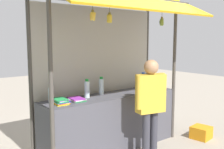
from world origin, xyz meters
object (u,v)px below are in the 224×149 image
at_px(water_bottle_far_left, 101,86).
at_px(banana_bunch_inner_right, 93,16).
at_px(magazine_stack_back_right, 76,99).
at_px(magazine_stack_right, 157,88).
at_px(water_bottle_front_left, 143,80).
at_px(banana_bunch_rightmost, 110,18).
at_px(banana_bunch_inner_left, 162,22).
at_px(water_bottle_front_right, 51,95).
at_px(magazine_stack_left, 61,101).
at_px(vendor_person, 151,100).
at_px(plastic_crate, 201,132).
at_px(water_bottle_far_right, 87,89).

bearing_deg(water_bottle_far_left, banana_bunch_inner_right, -133.99).
xyz_separation_m(magazine_stack_back_right, banana_bunch_inner_right, (0.04, -0.41, 1.22)).
bearing_deg(magazine_stack_right, water_bottle_front_left, 94.11).
relative_size(magazine_stack_back_right, banana_bunch_rightmost, 1.06).
xyz_separation_m(water_bottle_far_left, banana_bunch_inner_left, (0.85, -0.56, 1.08)).
xyz_separation_m(water_bottle_front_right, banana_bunch_inner_right, (0.40, -0.54, 1.12)).
bearing_deg(magazine_stack_right, magazine_stack_back_right, 174.56).
height_order(magazine_stack_left, banana_bunch_rightmost, banana_bunch_rightmost).
height_order(banana_bunch_inner_left, vendor_person, banana_bunch_inner_left).
bearing_deg(banana_bunch_inner_left, water_bottle_far_left, 146.66).
bearing_deg(vendor_person, water_bottle_far_left, 125.78).
distance_m(magazine_stack_left, plastic_crate, 2.80).
height_order(banana_bunch_inner_right, vendor_person, banana_bunch_inner_right).
xyz_separation_m(water_bottle_far_right, magazine_stack_right, (1.39, -0.24, -0.11)).
relative_size(water_bottle_far_left, vendor_person, 0.19).
height_order(banana_bunch_inner_right, plastic_crate, banana_bunch_inner_right).
bearing_deg(banana_bunch_rightmost, magazine_stack_right, 11.16).
bearing_deg(water_bottle_far_right, magazine_stack_back_right, -161.69).
bearing_deg(magazine_stack_back_right, magazine_stack_right, -5.44).
xyz_separation_m(magazine_stack_left, magazine_stack_right, (1.92, -0.12, -0.01)).
bearing_deg(plastic_crate, magazine_stack_left, 165.60).
distance_m(water_bottle_front_right, water_bottle_far_left, 0.94).
bearing_deg(banana_bunch_inner_left, vendor_person, -152.83).
bearing_deg(plastic_crate, magazine_stack_back_right, 162.97).
bearing_deg(banana_bunch_rightmost, water_bottle_front_right, 141.45).
bearing_deg(magazine_stack_back_right, water_bottle_front_right, 160.34).
distance_m(banana_bunch_inner_right, plastic_crate, 3.07).
relative_size(banana_bunch_inner_left, vendor_person, 0.18).
xyz_separation_m(magazine_stack_back_right, banana_bunch_rightmost, (0.32, -0.42, 1.20)).
bearing_deg(banana_bunch_inner_right, water_bottle_far_right, 67.02).
relative_size(magazine_stack_left, magazine_stack_back_right, 0.89).
height_order(water_bottle_far_left, plastic_crate, water_bottle_far_left).
relative_size(magazine_stack_right, vendor_person, 0.19).
height_order(water_bottle_far_right, plastic_crate, water_bottle_far_right).
relative_size(water_bottle_front_right, banana_bunch_inner_right, 0.95).
bearing_deg(vendor_person, magazine_stack_right, 49.43).
bearing_deg(water_bottle_far_left, water_bottle_front_right, -178.76).
bearing_deg(water_bottle_far_right, magazine_stack_left, -166.99).
bearing_deg(magazine_stack_left, banana_bunch_inner_right, -49.11).
height_order(magazine_stack_right, magazine_stack_back_right, magazine_stack_right).
xyz_separation_m(water_bottle_far_right, banana_bunch_rightmost, (0.08, -0.50, 1.08)).
bearing_deg(water_bottle_far_right, plastic_crate, -21.01).
height_order(magazine_stack_left, vendor_person, vendor_person).
height_order(vendor_person, plastic_crate, vendor_person).
height_order(magazine_stack_left, magazine_stack_right, magazine_stack_left).
height_order(water_bottle_front_left, magazine_stack_right, water_bottle_front_left).
relative_size(water_bottle_far_right, magazine_stack_back_right, 1.00).
distance_m(water_bottle_far_left, vendor_person, 0.90).
bearing_deg(water_bottle_far_left, banana_bunch_inner_left, -33.34).
relative_size(water_bottle_front_right, plastic_crate, 0.78).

